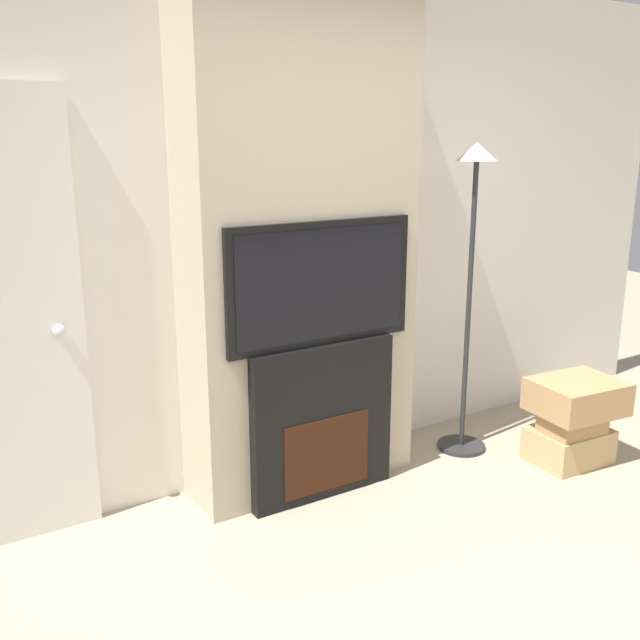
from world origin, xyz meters
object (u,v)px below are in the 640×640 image
object	(u,v)px
television	(320,284)
floor_lamp	(472,253)
fireplace	(320,421)
box_stack	(573,419)

from	to	relation	value
television	floor_lamp	xyz separation A→B (m)	(1.02, 0.02, 0.06)
floor_lamp	fireplace	bearing A→B (deg)	-178.71
television	floor_lamp	bearing A→B (deg)	1.40
fireplace	television	world-z (taller)	television
box_stack	fireplace	bearing A→B (deg)	162.63
floor_lamp	television	bearing A→B (deg)	-178.60
box_stack	television	bearing A→B (deg)	162.70
floor_lamp	box_stack	size ratio (longest dim) A/B	3.48
television	floor_lamp	distance (m)	1.02
floor_lamp	box_stack	bearing A→B (deg)	-49.14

